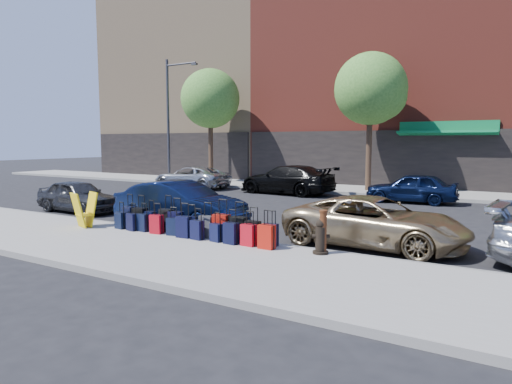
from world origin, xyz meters
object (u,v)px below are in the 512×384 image
Objects in this scene: fire_hydrant at (321,238)px; car_far_2 at (411,188)px; car_near_1 at (180,204)px; bollard at (323,231)px; car_near_2 at (375,222)px; car_far_1 at (287,180)px; display_rack at (85,210)px; streetlight at (170,113)px; car_near_0 at (78,196)px; car_far_0 at (192,177)px; tree_center at (373,91)px; suitcase_front_5 at (191,226)px; tree_left at (212,100)px.

fire_hydrant is 0.21× the size of car_far_2.
bollard is at bearing -105.87° from car_near_1.
car_near_2 is 0.90× the size of car_far_1.
display_rack is 0.20× the size of car_far_1.
bollard is (0.05, 0.01, 0.15)m from fire_hydrant.
streetlight reaches higher than car_near_1.
car_far_0 is at bearing 14.29° from car_near_0.
car_far_0 is at bearing 36.77° from car_near_1.
car_near_2 is 12.28m from car_far_1.
car_near_0 is 10.62m from car_far_1.
car_far_1 is at bearing -20.84° from car_near_0.
display_rack is 0.27× the size of car_far_2.
bollard is (3.30, -14.38, -4.73)m from tree_center.
streetlight is at bearing 140.74° from bollard.
car_far_2 is at bearing -47.00° from tree_center.
car_near_0 is 0.83× the size of car_near_1.
car_near_0 is at bearing -64.39° from streetlight.
fire_hydrant is at bearing -97.66° from car_near_0.
suitcase_front_5 is at bearing 28.68° from display_rack.
car_near_1 is (-5.57, 1.51, 0.06)m from bollard.
display_rack is 0.22× the size of car_far_0.
tree_left is 1.38× the size of car_far_1.
fire_hydrant is 0.18× the size of car_near_1.
display_rack is 13.28m from car_far_0.
display_rack is (6.28, -15.01, -4.74)m from tree_left.
bollard is 0.28× the size of car_near_0.
car_near_0 is 0.79× the size of car_far_0.
car_near_0 is at bearing 85.59° from car_near_1.
car_far_0 is 6.20m from car_far_1.
car_near_2 is (8.14, 2.61, -0.01)m from display_rack.
display_rack is 8.55m from car_near_2.
car_far_2 is at bearing 77.79° from display_rack.
car_near_1 reaches higher than display_rack.
fire_hydrant is at bearing -1.52° from car_far_2.
display_rack is (9.22, -14.31, -3.99)m from streetlight.
fire_hydrant is at bearing 22.71° from display_rack.
bollard is 0.23× the size of car_near_1.
streetlight is at bearing 41.85° from car_near_1.
tree_center is at bearing 0.00° from tree_left.
tree_center is at bearing 92.26° from display_rack.
car_far_2 is (-1.15, 9.42, 0.02)m from car_near_2.
streetlight is 21.98m from bollard.
bollard is (3.95, -0.05, 0.26)m from suitcase_front_5.
tree_center is 15.19m from suitcase_front_5.
suitcase_front_5 is at bearing 115.66° from car_near_2.
tree_center is 6.91× the size of display_rack.
suitcase_front_5 is 4.97m from car_near_2.
car_near_1 is 11.11m from car_far_2.
car_far_1 is (-1.39, 10.14, 0.03)m from car_near_1.
tree_left is 1.96× the size of car_near_0.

